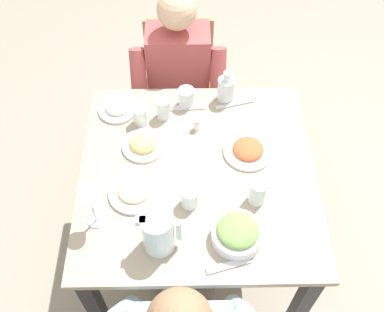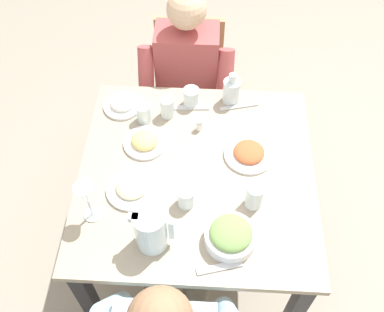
{
  "view_description": "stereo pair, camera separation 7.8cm",
  "coord_description": "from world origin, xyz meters",
  "px_view_note": "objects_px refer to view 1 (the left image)",
  "views": [
    {
      "loc": [
        -0.04,
        -1.07,
        2.28
      ],
      "look_at": [
        -0.02,
        0.06,
        0.79
      ],
      "focal_mm": 41.43,
      "sensor_mm": 36.0,
      "label": 1
    },
    {
      "loc": [
        0.04,
        -1.07,
        2.28
      ],
      "look_at": [
        -0.02,
        0.06,
        0.79
      ],
      "focal_mm": 41.43,
      "sensor_mm": 36.0,
      "label": 2
    }
  ],
  "objects_px": {
    "plate_yoghurt": "(117,108)",
    "chair_far": "(180,84)",
    "water_glass_near_left": "(190,197)",
    "oil_carafe": "(226,90)",
    "plate_fries": "(143,144)",
    "salt_shaker": "(196,125)",
    "water_glass_near_right": "(186,97)",
    "water_pitcher": "(158,232)",
    "diner_far": "(179,90)",
    "dining_table": "(197,186)",
    "water_glass_far_left": "(163,109)",
    "water_glass_far_right": "(258,192)",
    "plate_rice_curry": "(248,150)",
    "salad_bowl": "(237,233)",
    "plate_beans": "(134,191)",
    "wine_glass": "(90,202)",
    "water_glass_by_pitcher": "(140,116)"
  },
  "relations": [
    {
      "from": "plate_yoghurt",
      "to": "chair_far",
      "type": "bearing_deg",
      "value": 58.91
    },
    {
      "from": "water_glass_near_left",
      "to": "oil_carafe",
      "type": "relative_size",
      "value": 0.54
    },
    {
      "from": "plate_fries",
      "to": "salt_shaker",
      "type": "bearing_deg",
      "value": 23.01
    },
    {
      "from": "water_glass_near_right",
      "to": "plate_yoghurt",
      "type": "bearing_deg",
      "value": -173.43
    },
    {
      "from": "water_glass_near_right",
      "to": "water_glass_near_left",
      "type": "bearing_deg",
      "value": -88.99
    },
    {
      "from": "salt_shaker",
      "to": "water_glass_near_left",
      "type": "bearing_deg",
      "value": -95.04
    },
    {
      "from": "water_pitcher",
      "to": "diner_far",
      "type": "bearing_deg",
      "value": 85.96
    },
    {
      "from": "dining_table",
      "to": "chair_far",
      "type": "height_order",
      "value": "chair_far"
    },
    {
      "from": "plate_yoghurt",
      "to": "water_glass_far_left",
      "type": "bearing_deg",
      "value": -10.45
    },
    {
      "from": "diner_far",
      "to": "water_glass_near_left",
      "type": "bearing_deg",
      "value": -86.41
    },
    {
      "from": "water_glass_far_right",
      "to": "water_pitcher",
      "type": "bearing_deg",
      "value": -153.93
    },
    {
      "from": "plate_rice_curry",
      "to": "plate_yoghurt",
      "type": "xyz_separation_m",
      "value": [
        -0.59,
        0.26,
        0.0
      ]
    },
    {
      "from": "water_glass_far_left",
      "to": "water_glass_near_left",
      "type": "height_order",
      "value": "water_glass_far_left"
    },
    {
      "from": "dining_table",
      "to": "chair_far",
      "type": "relative_size",
      "value": 1.16
    },
    {
      "from": "diner_far",
      "to": "plate_yoghurt",
      "type": "bearing_deg",
      "value": -136.83
    },
    {
      "from": "salad_bowl",
      "to": "plate_fries",
      "type": "bearing_deg",
      "value": 129.76
    },
    {
      "from": "water_pitcher",
      "to": "plate_yoghurt",
      "type": "height_order",
      "value": "water_pitcher"
    },
    {
      "from": "dining_table",
      "to": "salt_shaker",
      "type": "xyz_separation_m",
      "value": [
        0.0,
        0.24,
        0.14
      ]
    },
    {
      "from": "plate_beans",
      "to": "salad_bowl",
      "type": "bearing_deg",
      "value": -27.49
    },
    {
      "from": "water_pitcher",
      "to": "water_glass_near_right",
      "type": "height_order",
      "value": "water_pitcher"
    },
    {
      "from": "wine_glass",
      "to": "oil_carafe",
      "type": "bearing_deg",
      "value": 50.48
    },
    {
      "from": "chair_far",
      "to": "water_glass_far_right",
      "type": "distance_m",
      "value": 1.07
    },
    {
      "from": "water_glass_near_right",
      "to": "salt_shaker",
      "type": "bearing_deg",
      "value": -74.18
    },
    {
      "from": "salt_shaker",
      "to": "diner_far",
      "type": "bearing_deg",
      "value": 102.22
    },
    {
      "from": "dining_table",
      "to": "plate_rice_curry",
      "type": "bearing_deg",
      "value": 23.86
    },
    {
      "from": "plate_beans",
      "to": "water_glass_far_left",
      "type": "height_order",
      "value": "water_glass_far_left"
    },
    {
      "from": "plate_yoghurt",
      "to": "plate_rice_curry",
      "type": "bearing_deg",
      "value": -23.72
    },
    {
      "from": "plate_beans",
      "to": "dining_table",
      "type": "bearing_deg",
      "value": 22.03
    },
    {
      "from": "dining_table",
      "to": "water_glass_near_right",
      "type": "bearing_deg",
      "value": 96.42
    },
    {
      "from": "water_glass_by_pitcher",
      "to": "water_glass_near_right",
      "type": "distance_m",
      "value": 0.24
    },
    {
      "from": "plate_rice_curry",
      "to": "water_glass_far_left",
      "type": "relative_size",
      "value": 2.13
    },
    {
      "from": "salad_bowl",
      "to": "plate_fries",
      "type": "distance_m",
      "value": 0.58
    },
    {
      "from": "dining_table",
      "to": "water_pitcher",
      "type": "relative_size",
      "value": 5.2
    },
    {
      "from": "water_glass_far_right",
      "to": "water_glass_near_right",
      "type": "relative_size",
      "value": 1.27
    },
    {
      "from": "wine_glass",
      "to": "salt_shaker",
      "type": "height_order",
      "value": "wine_glass"
    },
    {
      "from": "water_glass_by_pitcher",
      "to": "oil_carafe",
      "type": "relative_size",
      "value": 0.56
    },
    {
      "from": "wine_glass",
      "to": "salt_shaker",
      "type": "xyz_separation_m",
      "value": [
        0.4,
        0.47,
        -0.11
      ]
    },
    {
      "from": "plate_rice_curry",
      "to": "salt_shaker",
      "type": "relative_size",
      "value": 3.98
    },
    {
      "from": "water_glass_far_right",
      "to": "plate_rice_curry",
      "type": "bearing_deg",
      "value": 92.76
    },
    {
      "from": "plate_fries",
      "to": "plate_yoghurt",
      "type": "xyz_separation_m",
      "value": [
        -0.13,
        0.22,
        -0.0
      ]
    },
    {
      "from": "salad_bowl",
      "to": "plate_fries",
      "type": "relative_size",
      "value": 1.01
    },
    {
      "from": "plate_rice_curry",
      "to": "water_glass_far_right",
      "type": "relative_size",
      "value": 1.89
    },
    {
      "from": "oil_carafe",
      "to": "salt_shaker",
      "type": "distance_m",
      "value": 0.24
    },
    {
      "from": "chair_far",
      "to": "salt_shaker",
      "type": "distance_m",
      "value": 0.67
    },
    {
      "from": "water_glass_far_right",
      "to": "water_glass_near_right",
      "type": "bearing_deg",
      "value": 117.24
    },
    {
      "from": "plate_yoghurt",
      "to": "water_glass_near_left",
      "type": "height_order",
      "value": "water_glass_near_left"
    },
    {
      "from": "diner_far",
      "to": "salad_bowl",
      "type": "xyz_separation_m",
      "value": [
        0.22,
        -0.93,
        0.18
      ]
    },
    {
      "from": "water_pitcher",
      "to": "salad_bowl",
      "type": "height_order",
      "value": "water_pitcher"
    },
    {
      "from": "plate_rice_curry",
      "to": "water_glass_near_right",
      "type": "xyz_separation_m",
      "value": [
        -0.26,
        0.29,
        0.03
      ]
    },
    {
      "from": "plate_yoghurt",
      "to": "wine_glass",
      "type": "relative_size",
      "value": 0.92
    }
  ]
}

